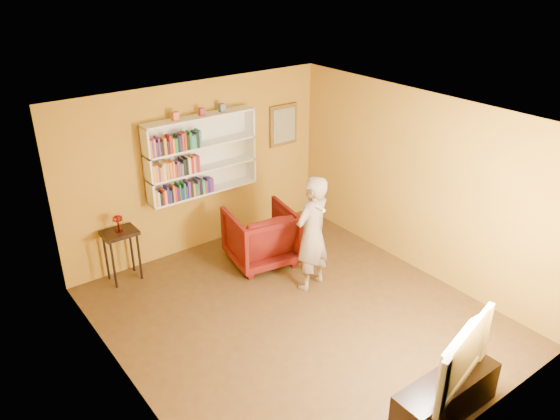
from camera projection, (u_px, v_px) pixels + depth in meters
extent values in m
cube|color=#432E15|center=(296.00, 320.00, 7.30)|extent=(5.30, 5.80, 0.12)
cube|color=#A0721D|center=(197.00, 167.00, 8.51)|extent=(5.30, 0.04, 2.70)
cube|color=#A0721D|center=(474.00, 330.00, 4.88)|extent=(5.30, 0.04, 2.70)
cube|color=#A0721D|center=(121.00, 289.00, 5.46)|extent=(0.04, 5.80, 2.70)
cube|color=#A0721D|center=(420.00, 184.00, 7.93)|extent=(0.04, 5.80, 2.70)
cube|color=white|center=(300.00, 117.00, 6.10)|extent=(5.30, 5.80, 0.06)
cube|color=silver|center=(197.00, 153.00, 8.38)|extent=(1.80, 0.03, 1.20)
cube|color=silver|center=(147.00, 168.00, 7.80)|extent=(0.03, 0.28, 1.20)
cube|color=silver|center=(250.00, 144.00, 8.76)|extent=(0.03, 0.28, 1.20)
cube|color=silver|center=(204.00, 191.00, 8.54)|extent=(1.80, 0.28, 0.03)
cube|color=silver|center=(202.00, 169.00, 8.38)|extent=(1.80, 0.28, 0.03)
cube|color=silver|center=(201.00, 145.00, 8.21)|extent=(1.80, 0.28, 0.03)
cube|color=silver|center=(199.00, 117.00, 8.02)|extent=(1.80, 0.28, 0.03)
cube|color=gold|center=(154.00, 197.00, 7.99)|extent=(0.02, 0.17, 0.27)
cube|color=beige|center=(157.00, 198.00, 8.01)|extent=(0.04, 0.15, 0.22)
cube|color=black|center=(160.00, 198.00, 8.03)|extent=(0.04, 0.14, 0.20)
cube|color=maroon|center=(162.00, 197.00, 8.05)|extent=(0.02, 0.15, 0.22)
cube|color=gold|center=(164.00, 196.00, 8.07)|extent=(0.04, 0.15, 0.22)
cube|color=navy|center=(167.00, 194.00, 8.08)|extent=(0.03, 0.15, 0.27)
cube|color=navy|center=(169.00, 195.00, 8.12)|extent=(0.03, 0.17, 0.20)
cube|color=black|center=(170.00, 194.00, 8.14)|extent=(0.02, 0.18, 0.21)
cube|color=orange|center=(172.00, 193.00, 8.13)|extent=(0.02, 0.14, 0.26)
cube|color=maroon|center=(174.00, 193.00, 8.16)|extent=(0.04, 0.15, 0.24)
cube|color=navy|center=(176.00, 193.00, 8.19)|extent=(0.03, 0.17, 0.21)
cube|color=#1A7630|center=(178.00, 191.00, 8.20)|extent=(0.02, 0.18, 0.25)
cube|color=navy|center=(181.00, 193.00, 8.23)|extent=(0.04, 0.16, 0.19)
cube|color=#1A7630|center=(183.00, 190.00, 8.23)|extent=(0.03, 0.15, 0.25)
cube|color=navy|center=(185.00, 191.00, 8.26)|extent=(0.03, 0.14, 0.20)
cube|color=#5C2A7F|center=(187.00, 189.00, 8.28)|extent=(0.04, 0.18, 0.26)
cube|color=black|center=(190.00, 188.00, 8.30)|extent=(0.03, 0.14, 0.25)
cube|color=orange|center=(192.00, 189.00, 8.33)|extent=(0.03, 0.16, 0.21)
cube|color=#1A7630|center=(195.00, 189.00, 8.35)|extent=(0.04, 0.15, 0.20)
cube|color=#5C2A7F|center=(196.00, 186.00, 8.37)|extent=(0.02, 0.17, 0.25)
cube|color=black|center=(199.00, 186.00, 8.40)|extent=(0.04, 0.19, 0.25)
cube|color=teal|center=(202.00, 186.00, 8.42)|extent=(0.04, 0.17, 0.22)
cube|color=maroon|center=(204.00, 186.00, 8.44)|extent=(0.03, 0.15, 0.20)
cube|color=navy|center=(207.00, 185.00, 8.46)|extent=(0.04, 0.14, 0.23)
cube|color=#5C2A7F|center=(209.00, 184.00, 8.48)|extent=(0.03, 0.14, 0.23)
cube|color=#5C2A7F|center=(211.00, 184.00, 8.50)|extent=(0.02, 0.15, 0.22)
cube|color=gold|center=(152.00, 173.00, 7.84)|extent=(0.04, 0.19, 0.25)
cube|color=orange|center=(155.00, 172.00, 7.86)|extent=(0.03, 0.18, 0.26)
cube|color=#5C2A7F|center=(157.00, 173.00, 7.87)|extent=(0.02, 0.17, 0.23)
cube|color=orange|center=(159.00, 173.00, 7.90)|extent=(0.03, 0.18, 0.21)
cube|color=gold|center=(161.00, 172.00, 7.90)|extent=(0.02, 0.17, 0.23)
cube|color=beige|center=(163.00, 171.00, 7.92)|extent=(0.04, 0.18, 0.26)
cube|color=orange|center=(165.00, 170.00, 7.95)|extent=(0.04, 0.19, 0.25)
cube|color=orange|center=(169.00, 169.00, 7.97)|extent=(0.04, 0.17, 0.25)
cube|color=orange|center=(172.00, 169.00, 7.98)|extent=(0.03, 0.14, 0.26)
cube|color=maroon|center=(174.00, 170.00, 8.02)|extent=(0.03, 0.15, 0.20)
cube|color=#5C2A7F|center=(177.00, 168.00, 8.03)|extent=(0.04, 0.14, 0.24)
cube|color=maroon|center=(178.00, 169.00, 8.07)|extent=(0.03, 0.18, 0.19)
cube|color=teal|center=(181.00, 169.00, 8.08)|extent=(0.02, 0.16, 0.19)
cube|color=black|center=(182.00, 166.00, 8.10)|extent=(0.04, 0.18, 0.25)
cube|color=black|center=(185.00, 165.00, 8.10)|extent=(0.03, 0.15, 0.26)
cube|color=beige|center=(188.00, 165.00, 8.13)|extent=(0.04, 0.15, 0.26)
cube|color=maroon|center=(190.00, 165.00, 8.16)|extent=(0.04, 0.17, 0.24)
cube|color=gold|center=(192.00, 163.00, 8.18)|extent=(0.03, 0.17, 0.26)
cube|color=#5C2A7F|center=(194.00, 163.00, 8.20)|extent=(0.02, 0.18, 0.25)
cube|color=maroon|center=(197.00, 163.00, 8.21)|extent=(0.04, 0.14, 0.26)
cube|color=orange|center=(149.00, 148.00, 7.65)|extent=(0.02, 0.16, 0.26)
cube|color=#5C2A7F|center=(151.00, 148.00, 7.67)|extent=(0.02, 0.14, 0.26)
cube|color=orange|center=(153.00, 147.00, 7.68)|extent=(0.03, 0.14, 0.27)
cube|color=navy|center=(155.00, 149.00, 7.72)|extent=(0.03, 0.17, 0.21)
cube|color=#5C2A7F|center=(157.00, 146.00, 7.72)|extent=(0.03, 0.15, 0.27)
cube|color=black|center=(160.00, 147.00, 7.75)|extent=(0.04, 0.16, 0.21)
cube|color=orange|center=(163.00, 146.00, 7.78)|extent=(0.04, 0.16, 0.24)
cube|color=black|center=(166.00, 146.00, 7.81)|extent=(0.04, 0.17, 0.20)
cube|color=maroon|center=(169.00, 144.00, 7.82)|extent=(0.04, 0.15, 0.27)
cube|color=gold|center=(172.00, 145.00, 7.86)|extent=(0.03, 0.17, 0.21)
cube|color=#1A7630|center=(174.00, 144.00, 7.88)|extent=(0.04, 0.18, 0.21)
cube|color=black|center=(177.00, 143.00, 7.89)|extent=(0.02, 0.15, 0.24)
cube|color=navy|center=(178.00, 142.00, 7.91)|extent=(0.03, 0.16, 0.24)
cube|color=maroon|center=(181.00, 141.00, 7.92)|extent=(0.03, 0.14, 0.26)
cube|color=maroon|center=(184.00, 141.00, 7.94)|extent=(0.03, 0.15, 0.27)
cube|color=black|center=(186.00, 141.00, 7.98)|extent=(0.04, 0.18, 0.23)
cube|color=#1A7630|center=(189.00, 140.00, 7.99)|extent=(0.03, 0.15, 0.26)
cube|color=teal|center=(191.00, 141.00, 8.02)|extent=(0.04, 0.15, 0.20)
cube|color=teal|center=(193.00, 141.00, 8.04)|extent=(0.03, 0.15, 0.20)
cube|color=black|center=(195.00, 139.00, 8.07)|extent=(0.04, 0.18, 0.24)
cube|color=teal|center=(198.00, 138.00, 8.08)|extent=(0.03, 0.16, 0.26)
cube|color=#CC673A|center=(175.00, 116.00, 7.78)|extent=(0.09, 0.09, 0.12)
cube|color=#852C46|center=(202.00, 112.00, 8.02)|extent=(0.08, 0.08, 0.11)
cube|color=#4D5D80|center=(222.00, 108.00, 8.21)|extent=(0.09, 0.09, 0.12)
cube|color=brown|center=(283.00, 125.00, 9.20)|extent=(0.55, 0.04, 0.70)
cube|color=#9C9071|center=(284.00, 125.00, 9.18)|extent=(0.45, 0.02, 0.58)
cylinder|color=black|center=(114.00, 265.00, 7.74)|extent=(0.04, 0.04, 0.75)
cylinder|color=black|center=(139.00, 257.00, 7.95)|extent=(0.04, 0.04, 0.75)
cylinder|color=black|center=(106.00, 257.00, 7.95)|extent=(0.04, 0.04, 0.75)
cylinder|color=black|center=(132.00, 249.00, 8.16)|extent=(0.04, 0.04, 0.75)
cube|color=black|center=(119.00, 233.00, 7.78)|extent=(0.49, 0.37, 0.05)
cylinder|color=maroon|center=(119.00, 231.00, 7.76)|extent=(0.10, 0.10, 0.02)
cylinder|color=maroon|center=(118.00, 226.00, 7.73)|extent=(0.03, 0.03, 0.13)
ellipsoid|color=maroon|center=(117.00, 219.00, 7.68)|extent=(0.14, 0.14, 0.09)
cylinder|color=#FFE5AE|center=(122.00, 218.00, 7.72)|extent=(0.01, 0.01, 0.10)
cylinder|color=#FFE5AE|center=(119.00, 217.00, 7.75)|extent=(0.01, 0.01, 0.10)
cylinder|color=#FFE5AE|center=(115.00, 217.00, 7.74)|extent=(0.01, 0.01, 0.10)
cylinder|color=#FFE5AE|center=(113.00, 219.00, 7.69)|extent=(0.01, 0.01, 0.10)
cylinder|color=#FFE5AE|center=(113.00, 221.00, 7.65)|extent=(0.01, 0.01, 0.10)
cylinder|color=#FFE5AE|center=(115.00, 221.00, 7.62)|extent=(0.01, 0.01, 0.10)
cylinder|color=#FFE5AE|center=(119.00, 221.00, 7.63)|extent=(0.01, 0.01, 0.10)
cylinder|color=#FFE5AE|center=(122.00, 219.00, 7.67)|extent=(0.01, 0.01, 0.10)
imported|color=#450406|center=(261.00, 236.00, 8.38)|extent=(1.10, 1.13, 0.89)
imported|color=#796759|center=(312.00, 234.00, 7.59)|extent=(0.70, 0.53, 1.71)
cube|color=silver|center=(320.00, 209.00, 7.01)|extent=(0.04, 0.15, 0.04)
cube|color=black|center=(446.00, 397.00, 5.66)|extent=(1.30, 0.39, 0.46)
imported|color=black|center=(453.00, 353.00, 5.41)|extent=(1.19, 0.44, 0.68)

